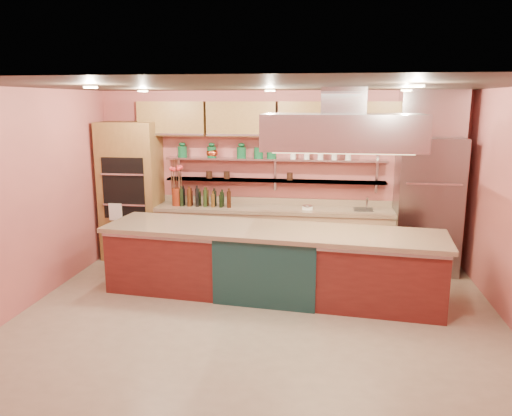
% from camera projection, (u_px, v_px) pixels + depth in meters
% --- Properties ---
extents(floor, '(6.00, 5.00, 0.02)m').
position_uv_depth(floor, '(258.00, 318.00, 6.19)').
color(floor, tan).
rests_on(floor, ground).
extents(ceiling, '(6.00, 5.00, 0.02)m').
position_uv_depth(ceiling, '(258.00, 86.00, 5.60)').
color(ceiling, black).
rests_on(ceiling, wall_back).
extents(wall_back, '(6.00, 0.04, 2.80)m').
position_uv_depth(wall_back, '(278.00, 176.00, 8.31)').
color(wall_back, '#C3625C').
rests_on(wall_back, floor).
extents(wall_front, '(6.00, 0.04, 2.80)m').
position_uv_depth(wall_front, '(208.00, 282.00, 3.47)').
color(wall_front, '#C3625C').
rests_on(wall_front, floor).
extents(wall_left, '(0.04, 5.00, 2.80)m').
position_uv_depth(wall_left, '(23.00, 201.00, 6.30)').
color(wall_left, '#C3625C').
rests_on(wall_left, floor).
extents(oven_stack, '(0.95, 0.64, 2.30)m').
position_uv_depth(oven_stack, '(132.00, 191.00, 8.39)').
color(oven_stack, olive).
rests_on(oven_stack, floor).
extents(refrigerator, '(0.95, 0.72, 2.10)m').
position_uv_depth(refrigerator, '(427.00, 205.00, 7.71)').
color(refrigerator, slate).
rests_on(refrigerator, floor).
extents(back_counter, '(3.84, 0.64, 0.93)m').
position_uv_depth(back_counter, '(273.00, 235.00, 8.22)').
color(back_counter, tan).
rests_on(back_counter, floor).
extents(wall_shelf_lower, '(3.60, 0.26, 0.03)m').
position_uv_depth(wall_shelf_lower, '(274.00, 181.00, 8.20)').
color(wall_shelf_lower, '#B0B2B7').
rests_on(wall_shelf_lower, wall_back).
extents(wall_shelf_upper, '(3.60, 0.26, 0.03)m').
position_uv_depth(wall_shelf_upper, '(275.00, 159.00, 8.13)').
color(wall_shelf_upper, '#B0B2B7').
rests_on(wall_shelf_upper, wall_back).
extents(upper_cabinets, '(4.60, 0.36, 0.55)m').
position_uv_depth(upper_cabinets, '(278.00, 119.00, 7.94)').
color(upper_cabinets, olive).
rests_on(upper_cabinets, wall_back).
extents(range_hood, '(2.00, 1.00, 0.45)m').
position_uv_depth(range_hood, '(342.00, 132.00, 6.33)').
color(range_hood, '#B0B2B7').
rests_on(range_hood, ceiling).
extents(ceiling_downlights, '(4.00, 2.80, 0.02)m').
position_uv_depth(ceiling_downlights, '(260.00, 89.00, 5.80)').
color(ceiling_downlights, '#FFE5A5').
rests_on(ceiling_downlights, ceiling).
extents(island, '(4.58, 1.41, 0.94)m').
position_uv_depth(island, '(271.00, 262.00, 6.83)').
color(island, maroon).
rests_on(island, floor).
extents(flower_vase, '(0.20, 0.20, 0.29)m').
position_uv_depth(flower_vase, '(177.00, 197.00, 8.27)').
color(flower_vase, maroon).
rests_on(flower_vase, back_counter).
extents(oil_bottle_cluster, '(0.95, 0.46, 0.29)m').
position_uv_depth(oil_bottle_cluster, '(206.00, 198.00, 8.20)').
color(oil_bottle_cluster, black).
rests_on(oil_bottle_cluster, back_counter).
extents(kitchen_scale, '(0.18, 0.15, 0.09)m').
position_uv_depth(kitchen_scale, '(308.00, 207.00, 7.99)').
color(kitchen_scale, silver).
rests_on(kitchen_scale, back_counter).
extents(bar_faucet, '(0.03, 0.03, 0.21)m').
position_uv_depth(bar_faucet, '(367.00, 203.00, 7.94)').
color(bar_faucet, silver).
rests_on(bar_faucet, back_counter).
extents(copper_kettle, '(0.24, 0.24, 0.15)m').
position_uv_depth(copper_kettle, '(212.00, 153.00, 8.25)').
color(copper_kettle, '#D55631').
rests_on(copper_kettle, wall_shelf_upper).
extents(green_canister, '(0.18, 0.18, 0.18)m').
position_uv_depth(green_canister, '(259.00, 153.00, 8.14)').
color(green_canister, '#104B28').
rests_on(green_canister, wall_shelf_upper).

